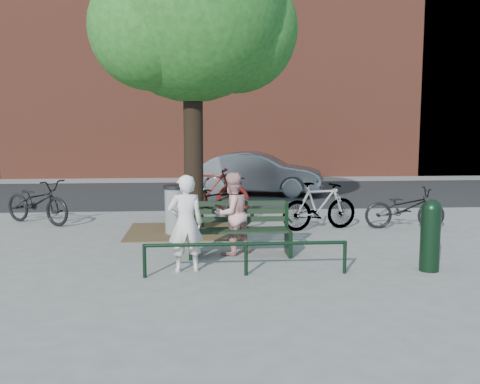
{
  "coord_description": "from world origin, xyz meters",
  "views": [
    {
      "loc": [
        -0.68,
        -8.95,
        2.23
      ],
      "look_at": [
        0.08,
        1.0,
        0.98
      ],
      "focal_mm": 40.0,
      "sensor_mm": 36.0,
      "label": 1
    }
  ],
  "objects": [
    {
      "name": "person_left",
      "position": [
        -0.9,
        -0.89,
        0.75
      ],
      "size": [
        0.6,
        0.45,
        1.49
      ],
      "primitive_type": "imported",
      "rotation": [
        0.0,
        0.0,
        3.32
      ],
      "color": "silver",
      "rests_on": "ground"
    },
    {
      "name": "person_right",
      "position": [
        -0.13,
        0.15,
        0.71
      ],
      "size": [
        0.88,
        0.84,
        1.43
      ],
      "primitive_type": "imported",
      "rotation": [
        0.0,
        0.0,
        3.73
      ],
      "color": "#D29390",
      "rests_on": "ground"
    },
    {
      "name": "dirt_pit",
      "position": [
        -1.0,
        2.2,
        0.01
      ],
      "size": [
        2.4,
        2.0,
        0.02
      ],
      "primitive_type": "cube",
      "color": "brown",
      "rests_on": "ground"
    },
    {
      "name": "townhouse_row",
      "position": [
        0.17,
        16.0,
        6.25
      ],
      "size": [
        45.0,
        4.0,
        14.0
      ],
      "color": "brown",
      "rests_on": "ground"
    },
    {
      "name": "parked_car",
      "position": [
        1.2,
        8.14,
        0.68
      ],
      "size": [
        4.39,
        2.55,
        1.37
      ],
      "primitive_type": "imported",
      "rotation": [
        0.0,
        0.0,
        1.29
      ],
      "color": "slate",
      "rests_on": "ground"
    },
    {
      "name": "bicycle_d",
      "position": [
        1.88,
        2.2,
        0.52
      ],
      "size": [
        1.79,
        0.89,
        1.03
      ],
      "primitive_type": "imported",
      "rotation": [
        0.0,
        0.0,
        1.82
      ],
      "color": "gray",
      "rests_on": "ground"
    },
    {
      "name": "guard_railing",
      "position": [
        0.0,
        -1.2,
        0.4
      ],
      "size": [
        3.06,
        0.06,
        0.51
      ],
      "color": "black",
      "rests_on": "ground"
    },
    {
      "name": "street_tree",
      "position": [
        -0.75,
        2.2,
        4.42
      ],
      "size": [
        4.2,
        3.8,
        6.5
      ],
      "color": "black",
      "rests_on": "ground"
    },
    {
      "name": "ground",
      "position": [
        0.0,
        0.0,
        0.0
      ],
      "size": [
        90.0,
        90.0,
        0.0
      ],
      "primitive_type": "plane",
      "color": "gray",
      "rests_on": "ground"
    },
    {
      "name": "bollard",
      "position": [
        2.84,
        -1.16,
        0.59
      ],
      "size": [
        0.3,
        0.3,
        1.11
      ],
      "color": "black",
      "rests_on": "ground"
    },
    {
      "name": "road",
      "position": [
        0.0,
        8.5,
        0.01
      ],
      "size": [
        40.0,
        7.0,
        0.01
      ],
      "primitive_type": "cube",
      "color": "black",
      "rests_on": "ground"
    },
    {
      "name": "litter_bin",
      "position": [
        -1.17,
        2.0,
        0.51
      ],
      "size": [
        0.49,
        0.49,
        1.01
      ],
      "color": "gray",
      "rests_on": "ground"
    },
    {
      "name": "park_bench",
      "position": [
        -0.0,
        0.08,
        0.48
      ],
      "size": [
        1.74,
        0.54,
        0.97
      ],
      "color": "black",
      "rests_on": "ground"
    },
    {
      "name": "bicycle_a",
      "position": [
        -4.37,
        3.39,
        0.51
      ],
      "size": [
        1.99,
        1.63,
        1.02
      ],
      "primitive_type": "imported",
      "rotation": [
        0.0,
        0.0,
        0.99
      ],
      "color": "black",
      "rests_on": "ground"
    },
    {
      "name": "bicycle_c",
      "position": [
        -0.34,
        3.05,
        0.54
      ],
      "size": [
        2.09,
        1.76,
        1.08
      ],
      "primitive_type": "imported",
      "rotation": [
        0.0,
        0.0,
        0.96
      ],
      "color": "black",
      "rests_on": "ground"
    },
    {
      "name": "bicycle_e",
      "position": [
        3.76,
        2.2,
        0.45
      ],
      "size": [
        1.77,
        0.77,
        0.9
      ],
      "primitive_type": "imported",
      "rotation": [
        0.0,
        0.0,
        1.47
      ],
      "color": "black",
      "rests_on": "ground"
    },
    {
      "name": "bicycle_b",
      "position": [
        -0.51,
        3.99,
        0.63
      ],
      "size": [
        2.16,
        0.9,
        1.26
      ],
      "primitive_type": "imported",
      "rotation": [
        0.0,
        0.0,
        1.42
      ],
      "color": "#500F0B",
      "rests_on": "ground"
    }
  ]
}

